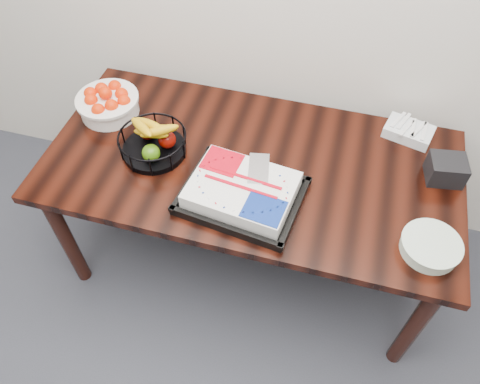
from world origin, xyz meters
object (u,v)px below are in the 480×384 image
(plate_stack, at_px, (430,247))
(napkin_box, at_px, (446,169))
(table, at_px, (251,175))
(fruit_basket, at_px, (153,142))
(tangerine_bowl, at_px, (107,99))
(cake_tray, at_px, (242,192))

(plate_stack, height_order, napkin_box, napkin_box)
(table, bearing_deg, fruit_basket, -172.67)
(table, xyz_separation_m, napkin_box, (0.80, 0.13, 0.14))
(tangerine_bowl, distance_m, napkin_box, 1.53)
(table, bearing_deg, tangerine_bowl, 169.67)
(table, distance_m, cake_tray, 0.24)
(cake_tray, height_order, tangerine_bowl, tangerine_bowl)
(plate_stack, distance_m, napkin_box, 0.39)
(fruit_basket, relative_size, plate_stack, 1.32)
(tangerine_bowl, height_order, plate_stack, tangerine_bowl)
(cake_tray, distance_m, napkin_box, 0.85)
(table, bearing_deg, cake_tray, -86.02)
(tangerine_bowl, bearing_deg, plate_stack, -14.74)
(fruit_basket, distance_m, plate_stack, 1.20)
(tangerine_bowl, bearing_deg, table, -10.33)
(cake_tray, relative_size, napkin_box, 3.48)
(napkin_box, bearing_deg, fruit_basket, -171.42)
(table, xyz_separation_m, plate_stack, (0.75, -0.26, 0.11))
(cake_tray, xyz_separation_m, plate_stack, (0.74, -0.05, -0.02))
(napkin_box, bearing_deg, plate_stack, -97.08)
(tangerine_bowl, bearing_deg, fruit_basket, -31.88)
(table, bearing_deg, plate_stack, -18.86)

